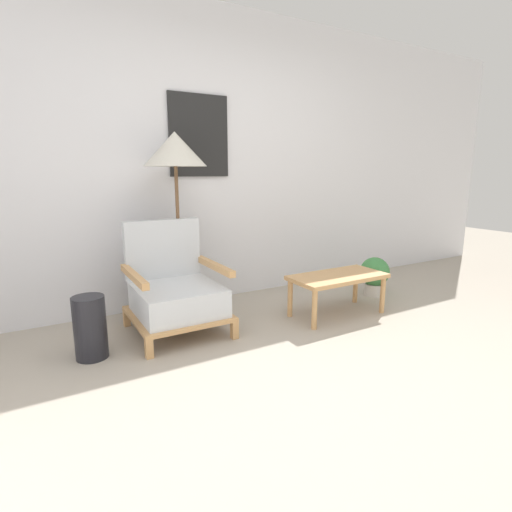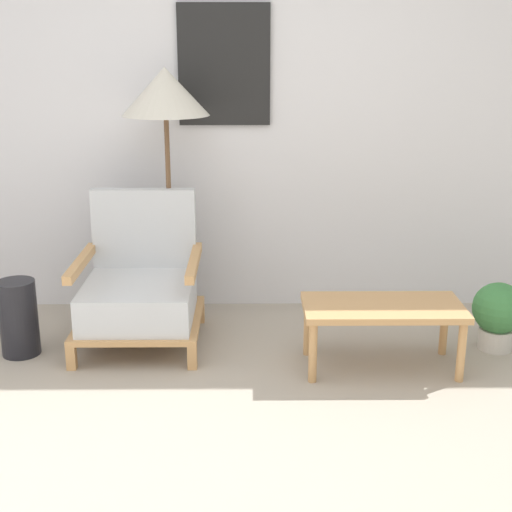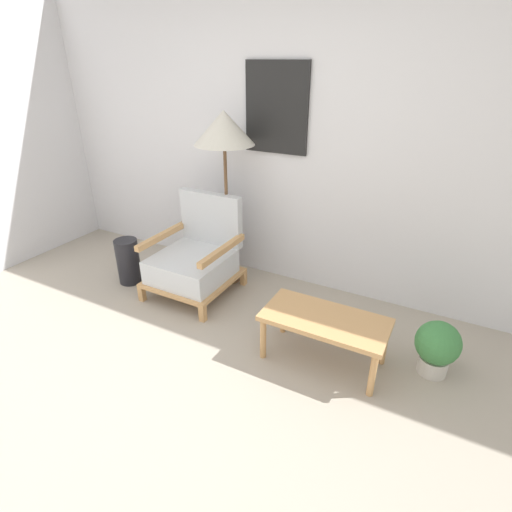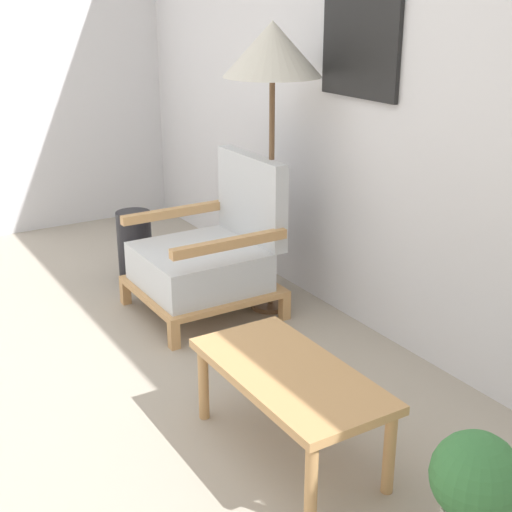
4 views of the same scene
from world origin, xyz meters
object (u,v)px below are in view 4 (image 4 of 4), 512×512
object	(u,v)px
armchair	(210,255)
vase	(135,245)
floor_lamp	(272,56)
potted_plant	(475,484)
coffee_table	(289,381)

from	to	relation	value
armchair	vase	size ratio (longest dim) A/B	1.98
floor_lamp	vase	bearing A→B (deg)	-149.19
floor_lamp	potted_plant	distance (m)	2.26
armchair	floor_lamp	distance (m)	1.11
potted_plant	vase	bearing A→B (deg)	-179.11
floor_lamp	vase	distance (m)	1.49
armchair	potted_plant	world-z (taller)	armchair
floor_lamp	coffee_table	size ratio (longest dim) A/B	1.84
coffee_table	potted_plant	bearing A→B (deg)	18.63
armchair	floor_lamp	xyz separation A→B (m)	(0.15, 0.30, 1.05)
floor_lamp	potted_plant	world-z (taller)	floor_lamp
vase	coffee_table	bearing A→B (deg)	-5.58
coffee_table	vase	bearing A→B (deg)	174.42
floor_lamp	potted_plant	bearing A→B (deg)	-13.08
potted_plant	floor_lamp	bearing A→B (deg)	166.92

